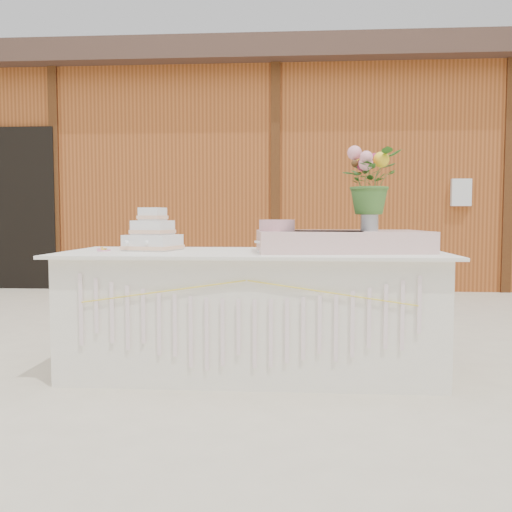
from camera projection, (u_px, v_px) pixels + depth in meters
The scene contains 9 objects.
ground at pixel (253, 371), 3.67m from camera, with size 80.00×80.00×0.00m, color beige.
barn at pixel (279, 175), 9.52m from camera, with size 12.60×4.60×3.30m.
cake_table at pixel (253, 311), 3.64m from camera, with size 2.40×1.00×0.77m.
wedding_cake at pixel (153, 236), 3.73m from camera, with size 0.38×0.38×0.28m.
pink_cake_stand at pixel (277, 234), 3.51m from camera, with size 0.28×0.28×0.20m.
satin_runner at pixel (341, 241), 3.59m from camera, with size 1.04×0.60×0.13m, color beige.
flower_vase at pixel (369, 219), 3.58m from camera, with size 0.11×0.11×0.15m, color silver.
bouquet at pixel (370, 174), 3.56m from camera, with size 0.37×0.32×0.41m, color #3F702D.
loose_flowers at pixel (106, 249), 3.73m from camera, with size 0.14×0.34×0.02m, color pink, non-canonical shape.
Camera 1 is at (0.27, -3.60, 0.99)m, focal length 40.00 mm.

